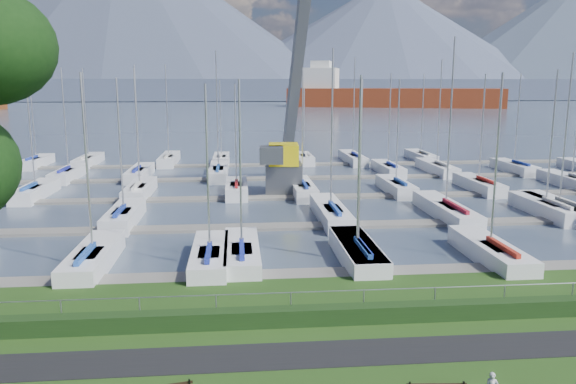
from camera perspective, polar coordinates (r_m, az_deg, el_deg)
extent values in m
cube|color=black|center=(20.84, 3.96, -16.09)|extent=(160.00, 2.00, 0.04)
cube|color=#455265|center=(281.50, -4.71, 8.91)|extent=(800.00, 540.00, 0.20)
cube|color=#1B3413|center=(23.02, 2.91, -12.42)|extent=(80.00, 0.70, 0.70)
cylinder|color=gray|center=(23.06, 2.79, -10.08)|extent=(80.00, 0.04, 0.04)
cube|color=#49536B|center=(351.34, -4.86, 10.35)|extent=(900.00, 80.00, 12.00)
cone|color=#3E465B|center=(430.95, -16.25, 16.94)|extent=(340.00, 340.00, 115.00)
cone|color=#475068|center=(447.10, 9.72, 15.04)|extent=(300.00, 300.00, 85.00)
cube|color=slate|center=(29.14, 1.10, -8.48)|extent=(90.00, 1.60, 0.25)
cube|color=slate|center=(38.67, -0.55, -3.56)|extent=(90.00, 1.60, 0.25)
cube|color=slate|center=(48.39, -1.53, -0.61)|extent=(90.00, 1.60, 0.25)
cube|color=gray|center=(58.20, -2.18, 1.36)|extent=(90.00, 1.60, 0.25)
cube|color=gray|center=(68.07, -2.64, 2.76)|extent=(90.00, 1.60, 0.25)
cube|color=#56585E|center=(50.35, -0.46, 1.50)|extent=(3.40, 3.40, 2.60)
cube|color=yellow|center=(50.05, -0.46, 3.87)|extent=(2.82, 3.56, 1.80)
cube|color=#585A5F|center=(54.39, 1.06, 13.93)|extent=(2.22, 11.26, 19.89)
cube|color=#595C61|center=(47.95, -1.69, 3.79)|extent=(2.14, 2.33, 1.40)
cube|color=maroon|center=(244.00, 10.65, 9.13)|extent=(89.90, 44.02, 10.00)
cube|color=silver|center=(246.85, 3.37, 11.06)|extent=(17.59, 17.59, 12.00)
cube|color=silver|center=(246.97, 3.38, 12.68)|extent=(10.05, 10.05, 4.00)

